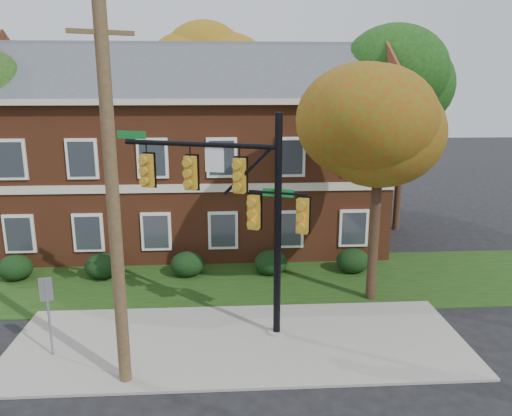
{
  "coord_description": "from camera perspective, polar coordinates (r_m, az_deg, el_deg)",
  "views": [
    {
      "loc": [
        -0.32,
        -13.02,
        7.83
      ],
      "look_at": [
        0.65,
        3.0,
        3.83
      ],
      "focal_mm": 35.0,
      "sensor_mm": 36.0,
      "label": 1
    }
  ],
  "objects": [
    {
      "name": "tree_far_rear",
      "position": [
        32.83,
        -4.2,
        15.75
      ],
      "size": [
        6.84,
        6.46,
        11.52
      ],
      "color": "black",
      "rests_on": "ground"
    },
    {
      "name": "sign_post",
      "position": [
        15.74,
        -22.72,
        -10.09
      ],
      "size": [
        0.36,
        0.11,
        2.5
      ],
      "rotation": [
        0.0,
        0.0,
        0.18
      ],
      "color": "slate",
      "rests_on": "ground"
    },
    {
      "name": "hedge_left",
      "position": [
        21.66,
        -17.18,
        -6.36
      ],
      "size": [
        1.4,
        1.26,
        1.05
      ],
      "primitive_type": "ellipsoid",
      "color": "black",
      "rests_on": "ground"
    },
    {
      "name": "utility_pole",
      "position": [
        12.78,
        -15.99,
        0.36
      ],
      "size": [
        1.43,
        0.72,
        9.73
      ],
      "rotation": [
        0.0,
        0.0,
        0.42
      ],
      "color": "#473421",
      "rests_on": "ground"
    },
    {
      "name": "grass_strip",
      "position": [
        20.56,
        -2.33,
        -8.32
      ],
      "size": [
        30.0,
        6.0,
        0.04
      ],
      "primitive_type": "cube",
      "color": "#193811",
      "rests_on": "ground"
    },
    {
      "name": "apartment_building",
      "position": [
        25.19,
        -7.32,
        7.42
      ],
      "size": [
        18.8,
        8.8,
        9.74
      ],
      "color": "brown",
      "rests_on": "ground"
    },
    {
      "name": "hedge_far_right",
      "position": [
        21.69,
        11.02,
        -5.94
      ],
      "size": [
        1.4,
        1.26,
        1.05
      ],
      "primitive_type": "ellipsoid",
      "color": "black",
      "rests_on": "ground"
    },
    {
      "name": "traffic_signal",
      "position": [
        15.28,
        -2.07,
        0.91
      ],
      "size": [
        5.97,
        2.36,
        7.04
      ],
      "rotation": [
        0.0,
        0.0,
        -0.36
      ],
      "color": "gray",
      "rests_on": "ground"
    },
    {
      "name": "tree_right_rear",
      "position": [
        27.57,
        17.54,
        13.99
      ],
      "size": [
        6.3,
        5.95,
        10.62
      ],
      "color": "black",
      "rests_on": "ground"
    },
    {
      "name": "ground",
      "position": [
        15.2,
        -1.83,
        -17.01
      ],
      "size": [
        120.0,
        120.0,
        0.0
      ],
      "primitive_type": "plane",
      "color": "black",
      "rests_on": "ground"
    },
    {
      "name": "hedge_right",
      "position": [
        21.11,
        1.72,
        -6.24
      ],
      "size": [
        1.4,
        1.26,
        1.05
      ],
      "primitive_type": "ellipsoid",
      "color": "black",
      "rests_on": "ground"
    },
    {
      "name": "hedge_center",
      "position": [
        21.1,
        -7.85,
        -6.39
      ],
      "size": [
        1.4,
        1.26,
        1.05
      ],
      "primitive_type": "ellipsoid",
      "color": "black",
      "rests_on": "ground"
    },
    {
      "name": "tree_near_right",
      "position": [
        17.81,
        14.91,
        9.81
      ],
      "size": [
        4.5,
        4.25,
        8.58
      ],
      "color": "black",
      "rests_on": "ground"
    },
    {
      "name": "hedge_far_left",
      "position": [
        22.75,
        -25.82,
        -6.18
      ],
      "size": [
        1.4,
        1.26,
        1.05
      ],
      "primitive_type": "ellipsoid",
      "color": "black",
      "rests_on": "ground"
    },
    {
      "name": "sidewalk",
      "position": [
        16.04,
        -1.94,
        -15.05
      ],
      "size": [
        14.0,
        5.0,
        0.08
      ],
      "primitive_type": "cube",
      "color": "gray",
      "rests_on": "ground"
    }
  ]
}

